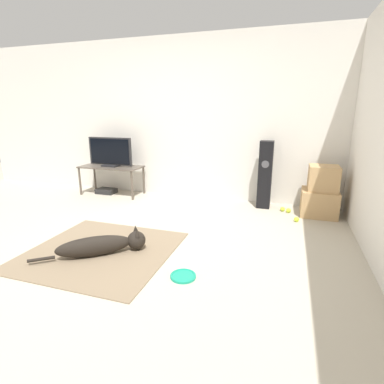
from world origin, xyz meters
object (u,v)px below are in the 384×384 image
(dog, at_px, (104,245))
(tv_stand, at_px, (111,170))
(tennis_ball_by_boxes, at_px, (288,211))
(tennis_ball_loose_on_carpet, at_px, (297,219))
(tv, at_px, (110,152))
(game_console, at_px, (106,191))
(cardboard_box_lower, at_px, (319,203))
(floor_speaker, at_px, (265,175))
(cardboard_box_upper, at_px, (323,178))
(tennis_ball_near_speaker, at_px, (283,209))
(frisbee, at_px, (183,276))

(dog, bearing_deg, tv_stand, 120.19)
(tennis_ball_by_boxes, bearing_deg, tennis_ball_loose_on_carpet, -73.04)
(tv, xyz_separation_m, tennis_ball_by_boxes, (2.95, -0.10, -0.70))
(tennis_ball_by_boxes, height_order, game_console, game_console)
(tv_stand, relative_size, tv, 1.34)
(cardboard_box_lower, xyz_separation_m, game_console, (-3.49, 0.08, -0.14))
(tv, distance_m, game_console, 0.71)
(tennis_ball_loose_on_carpet, bearing_deg, tennis_ball_by_boxes, 106.96)
(cardboard_box_lower, distance_m, floor_speaker, 0.84)
(cardboard_box_upper, relative_size, game_console, 1.16)
(dog, height_order, tv, tv)
(tv_stand, xyz_separation_m, tv, (-0.00, 0.00, 0.30))
(floor_speaker, xyz_separation_m, tv_stand, (-2.58, -0.06, -0.06))
(tv, height_order, tennis_ball_near_speaker, tv)
(floor_speaker, relative_size, tennis_ball_near_speaker, 15.16)
(floor_speaker, xyz_separation_m, tennis_ball_loose_on_carpet, (0.48, -0.51, -0.47))
(tv_stand, bearing_deg, game_console, 174.02)
(cardboard_box_upper, distance_m, tv, 3.37)
(dog, distance_m, floor_speaker, 2.55)
(dog, bearing_deg, floor_speaker, 56.33)
(frisbee, distance_m, tv, 3.11)
(cardboard_box_lower, distance_m, tv_stand, 3.36)
(cardboard_box_lower, xyz_separation_m, tv, (-3.35, 0.07, 0.55))
(game_console, bearing_deg, cardboard_box_upper, -1.45)
(frisbee, xyz_separation_m, game_console, (-2.23, 2.21, 0.03))
(dog, height_order, floor_speaker, floor_speaker)
(floor_speaker, height_order, tv_stand, floor_speaker)
(dog, bearing_deg, game_console, 122.93)
(cardboard_box_upper, bearing_deg, tv, 178.70)
(cardboard_box_lower, bearing_deg, cardboard_box_upper, -12.40)
(cardboard_box_lower, relative_size, floor_speaker, 0.48)
(cardboard_box_lower, relative_size, tv, 0.60)
(cardboard_box_lower, xyz_separation_m, tennis_ball_by_boxes, (-0.39, -0.03, -0.15))
(dog, bearing_deg, frisbee, -9.77)
(dog, relative_size, tennis_ball_by_boxes, 13.90)
(tv, relative_size, game_console, 2.42)
(tv_stand, bearing_deg, frisbee, -46.37)
(frisbee, bearing_deg, dog, 170.23)
(cardboard_box_upper, bearing_deg, cardboard_box_lower, 167.60)
(game_console, bearing_deg, tv, -4.91)
(dog, height_order, tv_stand, tv_stand)
(cardboard_box_upper, bearing_deg, game_console, 178.55)
(frisbee, xyz_separation_m, tennis_ball_loose_on_carpet, (0.97, 1.75, 0.02))
(tv_stand, bearing_deg, cardboard_box_lower, -1.19)
(frisbee, relative_size, floor_speaker, 0.23)
(tv, xyz_separation_m, game_console, (-0.14, 0.01, -0.69))
(cardboard_box_upper, xyz_separation_m, tv_stand, (-3.37, 0.07, -0.09))
(cardboard_box_lower, height_order, tennis_ball_by_boxes, cardboard_box_lower)
(cardboard_box_lower, relative_size, tennis_ball_loose_on_carpet, 7.23)
(floor_speaker, relative_size, game_console, 3.03)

